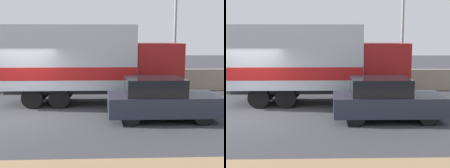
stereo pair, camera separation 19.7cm
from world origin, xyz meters
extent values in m
plane|color=#38383D|center=(0.00, 0.00, 0.00)|extent=(80.00, 80.00, 0.00)
cube|color=gray|center=(0.00, 5.90, 0.59)|extent=(60.00, 0.35, 1.17)
cylinder|color=gray|center=(6.84, 4.72, 3.91)|extent=(0.14, 0.14, 7.82)
cube|color=maroon|center=(5.52, 2.57, 1.53)|extent=(1.98, 2.22, 2.27)
cube|color=black|center=(6.49, 2.57, 1.99)|extent=(0.06, 1.89, 1.00)
cube|color=#2D2D33|center=(1.74, 2.57, 0.65)|extent=(5.56, 1.36, 0.25)
cube|color=silver|center=(1.74, 2.57, 2.10)|extent=(5.56, 2.47, 2.65)
cube|color=red|center=(1.74, 2.57, 1.46)|extent=(5.53, 2.49, 0.53)
cylinder|color=black|center=(5.52, 3.51, 0.44)|extent=(0.87, 0.28, 0.87)
cylinder|color=black|center=(5.52, 1.63, 0.44)|extent=(0.87, 0.28, 0.87)
cylinder|color=black|center=(0.21, 3.51, 0.44)|extent=(0.87, 0.28, 0.87)
cylinder|color=black|center=(0.21, 1.63, 0.44)|extent=(0.87, 0.28, 0.87)
cylinder|color=black|center=(1.33, 3.51, 0.44)|extent=(0.87, 0.28, 0.87)
cylinder|color=black|center=(1.33, 1.63, 0.44)|extent=(0.87, 0.28, 0.87)
cube|color=#282D3D|center=(5.23, -0.35, 0.57)|extent=(3.89, 1.84, 0.68)
cube|color=black|center=(4.92, -0.35, 1.22)|extent=(2.02, 1.69, 0.60)
cylinder|color=black|center=(6.44, 0.45, 0.31)|extent=(0.62, 0.20, 0.62)
cylinder|color=black|center=(6.44, -1.15, 0.31)|extent=(0.62, 0.20, 0.62)
cylinder|color=black|center=(4.03, 0.45, 0.31)|extent=(0.62, 0.20, 0.62)
cylinder|color=black|center=(4.03, -1.15, 0.31)|extent=(0.62, 0.20, 0.62)
camera|label=1|loc=(2.97, -11.14, 2.91)|focal=50.00mm
camera|label=2|loc=(3.17, -11.14, 2.91)|focal=50.00mm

